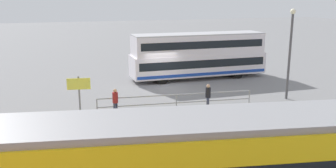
# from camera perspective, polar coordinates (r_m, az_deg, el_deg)

# --- Properties ---
(ground_plane) EXTENTS (160.00, 160.00, 0.00)m
(ground_plane) POSITION_cam_1_polar(r_m,az_deg,el_deg) (27.39, -0.46, -0.49)
(ground_plane) COLOR slate
(double_decker_bus) EXTENTS (11.46, 2.90, 3.78)m
(double_decker_bus) POSITION_cam_1_polar(r_m,az_deg,el_deg) (30.25, 4.85, 4.55)
(double_decker_bus) COLOR silver
(double_decker_bus) RESTS_ON ground
(pedestrian_near_railing) EXTENTS (0.45, 0.45, 1.62)m
(pedestrian_near_railing) POSITION_cam_1_polar(r_m,az_deg,el_deg) (20.76, -8.37, -2.60)
(pedestrian_near_railing) COLOR #33384C
(pedestrian_near_railing) RESTS_ON ground
(pedestrian_crossing) EXTENTS (0.40, 0.40, 1.61)m
(pedestrian_crossing) POSITION_cam_1_polar(r_m,az_deg,el_deg) (21.78, 6.37, -1.78)
(pedestrian_crossing) COLOR #33384C
(pedestrian_crossing) RESTS_ON ground
(pedestrian_railing) EXTENTS (9.31, 1.25, 1.08)m
(pedestrian_railing) POSITION_cam_1_polar(r_m,az_deg,el_deg) (21.37, 1.36, -2.48)
(pedestrian_railing) COLOR gray
(pedestrian_railing) RESTS_ON ground
(info_sign) EXTENTS (1.25, 0.30, 2.49)m
(info_sign) POSITION_cam_1_polar(r_m,az_deg,el_deg) (20.27, -13.95, -0.84)
(info_sign) COLOR slate
(info_sign) RESTS_ON ground
(street_lamp) EXTENTS (0.36, 0.36, 5.97)m
(street_lamp) POSITION_cam_1_polar(r_m,az_deg,el_deg) (24.86, 18.85, 5.66)
(street_lamp) COLOR #4C4C51
(street_lamp) RESTS_ON ground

